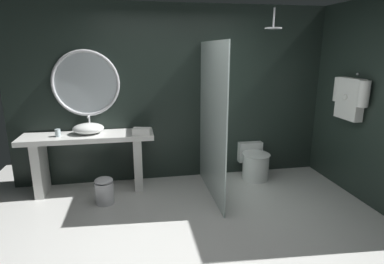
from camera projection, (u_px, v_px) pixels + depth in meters
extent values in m
plane|color=silver|center=(202.00, 244.00, 3.27)|extent=(5.76, 5.76, 0.00)
cube|color=#1E2823|center=(176.00, 95.00, 4.75)|extent=(4.80, 0.10, 2.60)
cube|color=#1E2823|center=(368.00, 102.00, 4.08)|extent=(0.10, 2.47, 2.60)
cube|color=silver|center=(88.00, 137.00, 4.35)|extent=(1.79, 0.49, 0.07)
cube|color=silver|center=(40.00, 168.00, 4.34)|extent=(0.12, 0.42, 0.76)
cube|color=silver|center=(138.00, 162.00, 4.58)|extent=(0.12, 0.42, 0.76)
ellipsoid|color=white|center=(88.00, 128.00, 4.36)|extent=(0.42, 0.35, 0.15)
cylinder|color=silver|center=(90.00, 123.00, 4.50)|extent=(0.02, 0.02, 0.23)
cylinder|color=silver|center=(88.00, 117.00, 4.41)|extent=(0.02, 0.13, 0.02)
cylinder|color=silver|center=(58.00, 133.00, 4.22)|extent=(0.07, 0.07, 0.10)
cube|color=black|center=(138.00, 130.00, 4.42)|extent=(0.14, 0.13, 0.06)
torus|color=silver|center=(86.00, 83.00, 4.39)|extent=(0.93, 0.04, 0.93)
cylinder|color=#B2BCC1|center=(86.00, 83.00, 4.40)|extent=(0.86, 0.01, 0.86)
cube|color=silver|center=(212.00, 122.00, 4.18)|extent=(0.02, 1.39, 2.07)
cylinder|color=silver|center=(274.00, 18.00, 4.22)|extent=(0.02, 0.02, 0.25)
cylinder|color=silver|center=(273.00, 28.00, 4.25)|extent=(0.23, 0.23, 0.02)
sphere|color=silver|center=(358.00, 74.00, 4.14)|extent=(0.04, 0.04, 0.04)
cube|color=white|center=(350.00, 99.00, 4.21)|extent=(0.12, 0.44, 0.55)
cylinder|color=white|center=(364.00, 94.00, 3.95)|extent=(0.14, 0.14, 0.33)
cylinder|color=white|center=(339.00, 89.00, 4.42)|extent=(0.14, 0.14, 0.33)
sphere|color=white|center=(345.00, 97.00, 4.19)|extent=(0.07, 0.07, 0.07)
cylinder|color=white|center=(256.00, 167.00, 4.88)|extent=(0.40, 0.40, 0.40)
ellipsoid|color=white|center=(256.00, 154.00, 4.83)|extent=(0.42, 0.46, 0.02)
cube|color=white|center=(250.00, 151.00, 5.11)|extent=(0.38, 0.16, 0.32)
cylinder|color=silver|center=(104.00, 193.00, 4.12)|extent=(0.24, 0.24, 0.29)
ellipsoid|color=silver|center=(104.00, 180.00, 4.07)|extent=(0.24, 0.24, 0.07)
cube|color=white|center=(142.00, 131.00, 4.32)|extent=(0.26, 0.20, 0.09)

